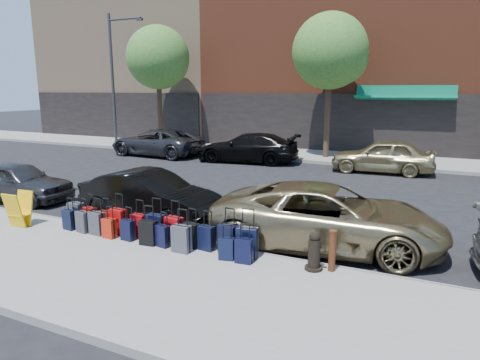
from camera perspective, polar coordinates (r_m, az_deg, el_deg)
The scene contains 39 objects.
ground at distance 14.43m, azimuth 0.10°, elevation -2.63°, with size 120.00×120.00×0.00m, color black.
sidewalk_near at distance 9.25m, azimuth -17.61°, elevation -11.32°, with size 60.00×4.00×0.15m, color gray.
sidewalk_far at distance 23.67m, azimuth 10.45°, elevation 3.14°, with size 60.00×4.00×0.15m, color gray.
curb_near at distance 10.70m, azimuth -10.23°, elevation -7.71°, with size 60.00×0.08×0.15m, color gray.
curb_far at distance 21.75m, azimuth 9.07°, elevation 2.42°, with size 60.00×0.08×0.15m, color gray.
building_left at distance 37.91m, azimuth -10.87°, elevation 18.40°, with size 15.00×12.12×16.00m.
tree_left at distance 27.24m, azimuth -10.63°, elevation 15.54°, with size 3.80×3.80×7.27m.
tree_center at distance 22.83m, azimuth 12.26°, elevation 16.19°, with size 3.80×3.80×7.27m.
streetlight at distance 28.48m, azimuth -16.37°, elevation 13.60°, with size 2.59×0.18×8.00m.
suitcase_front_0 at distance 11.97m, azimuth -21.00°, elevation -4.26°, with size 0.42×0.24×0.99m.
suitcase_front_1 at distance 11.59m, azimuth -19.38°, elevation -4.81°, with size 0.40×0.27×0.90m.
suitcase_front_2 at distance 11.23m, azimuth -17.47°, elevation -5.29°, with size 0.36×0.20×0.86m.
suitcase_front_3 at distance 10.97m, azimuth -15.90°, elevation -5.34°, with size 0.44×0.27×1.01m.
suitcase_front_4 at distance 10.58m, azimuth -13.31°, elevation -5.98°, with size 0.40×0.23×0.93m.
suitcase_front_5 at distance 10.27m, azimuth -11.14°, elevation -6.26°, with size 0.43×0.24×1.03m.
suitcase_front_6 at distance 10.04m, azimuth -8.78°, elevation -6.63°, with size 0.45×0.29×1.01m.
suitcase_front_7 at distance 9.77m, azimuth -6.54°, elevation -7.31°, with size 0.40×0.26×0.89m.
suitcase_front_8 at distance 9.57m, azimuth -4.49°, elevation -7.71°, with size 0.39×0.24×0.89m.
suitcase_front_9 at distance 9.39m, azimuth -1.60°, elevation -7.84°, with size 0.45×0.29×1.00m.
suitcase_front_10 at distance 9.11m, azimuth 0.94°, elevation -8.34°, with size 0.47×0.30×1.06m.
suitcase_back_0 at distance 11.73m, azimuth -21.78°, elevation -4.92°, with size 0.36×0.24×0.82m.
suitcase_back_1 at distance 11.38m, azimuth -20.19°, elevation -5.25°, with size 0.39×0.27×0.86m.
suitcase_back_2 at distance 11.09m, azimuth -18.54°, elevation -5.49°, with size 0.40×0.25×0.91m.
suitcase_back_3 at distance 10.76m, azimuth -17.05°, elevation -6.16°, with size 0.33×0.20×0.77m.
suitcase_back_4 at distance 10.49m, azimuth -14.72°, elevation -6.46°, with size 0.35×0.23×0.80m.
suitcase_back_5 at distance 10.07m, azimuth -12.13°, elevation -6.88°, with size 0.41×0.26×0.92m.
suitcase_back_6 at distance 9.90m, azimuth -10.26°, elevation -7.35°, with size 0.37×0.26×0.80m.
suitcase_back_7 at distance 9.51m, azimuth -7.81°, elevation -7.77°, with size 0.41×0.24×0.96m.
suitcase_back_9 at distance 9.04m, azimuth -1.80°, elevation -9.15°, with size 0.35×0.25×0.76m.
suitcase_back_10 at distance 8.88m, azimuth 0.53°, elevation -9.42°, with size 0.36×0.23×0.83m.
fire_hydrant at distance 8.65m, azimuth 9.86°, elevation -9.43°, with size 0.41×0.36×0.80m.
bollard at distance 8.63m, azimuth 12.20°, elevation -9.13°, with size 0.15×0.15×0.83m.
display_rack at distance 12.47m, azimuth -27.37°, elevation -3.53°, with size 0.54×0.59×0.91m.
car_near_0 at distance 15.99m, azimuth -27.65°, elevation -0.15°, with size 1.56×3.87×1.32m, color #37383A.
car_near_1 at distance 12.36m, azimuth -11.93°, elevation -2.10°, with size 1.47×4.20×1.39m, color black.
car_near_2 at distance 10.20m, azimuth 11.55°, elevation -4.81°, with size 2.46×5.34×1.48m, color #94835A.
car_far_0 at distance 24.39m, azimuth -11.05°, elevation 4.96°, with size 2.47×5.35×1.49m, color #343437.
car_far_1 at distance 21.72m, azimuth 1.06°, elevation 4.33°, with size 2.08×5.11×1.48m, color black.
car_far_2 at distance 19.96m, azimuth 18.44°, elevation 3.05°, with size 1.77×4.40×1.50m, color tan.
Camera 1 is at (5.93, -12.64, 3.66)m, focal length 32.00 mm.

